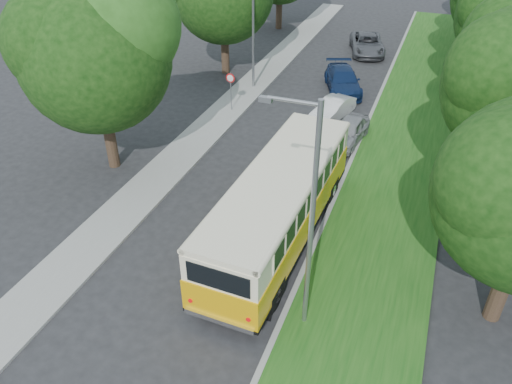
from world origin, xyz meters
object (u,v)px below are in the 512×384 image
at_px(car_silver, 348,131).
at_px(car_grey, 367,44).
at_px(vintage_bus, 279,207).
at_px(lamppost_near, 309,217).
at_px(lamppost_far, 252,26).
at_px(car_white, 332,109).
at_px(car_blue, 343,80).

relative_size(car_silver, car_grey, 0.73).
height_order(vintage_bus, car_silver, vintage_bus).
distance_m(lamppost_near, lamppost_far, 20.53).
bearing_deg(lamppost_near, vintage_bus, 118.61).
distance_m(vintage_bus, car_silver, 9.32).
bearing_deg(car_grey, lamppost_far, -136.63).
distance_m(lamppost_far, car_white, 7.66).
relative_size(vintage_bus, car_silver, 2.81).
bearing_deg(lamppost_far, car_white, -24.91).
bearing_deg(car_white, car_grey, 106.78).
xyz_separation_m(vintage_bus, car_blue, (-0.99, 16.24, -0.88)).
bearing_deg(lamppost_far, car_blue, 15.64).
relative_size(lamppost_far, car_white, 2.02).
relative_size(lamppost_near, lamppost_far, 1.07).
bearing_deg(vintage_bus, lamppost_near, -59.21).
relative_size(lamppost_near, car_white, 2.15).
height_order(lamppost_near, lamppost_far, lamppost_near).
xyz_separation_m(lamppost_far, car_grey, (5.91, 9.89, -3.39)).
bearing_deg(car_white, car_silver, -43.90).
height_order(lamppost_far, car_grey, lamppost_far).
xyz_separation_m(vintage_bus, car_white, (-0.61, 11.75, -0.99)).
distance_m(vintage_bus, car_grey, 24.53).
height_order(vintage_bus, car_grey, vintage_bus).
bearing_deg(car_silver, vintage_bus, -88.18).
height_order(lamppost_near, car_silver, lamppost_near).
xyz_separation_m(lamppost_near, car_white, (-2.73, 15.63, -3.76)).
height_order(car_blue, car_grey, car_grey).
xyz_separation_m(car_white, car_grey, (-0.26, 12.75, 0.11)).
height_order(vintage_bus, car_white, vintage_bus).
xyz_separation_m(car_white, car_blue, (-0.37, 4.49, 0.11)).
distance_m(lamppost_near, vintage_bus, 5.22).
bearing_deg(car_white, lamppost_far, 170.68).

